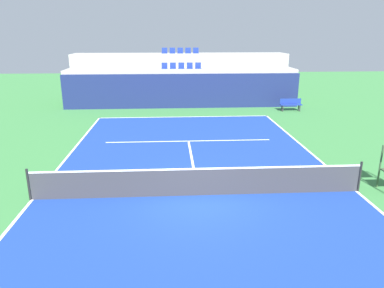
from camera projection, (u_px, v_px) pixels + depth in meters
ground_plane at (199, 195)px, 12.12m from camera, size 80.00×80.00×0.00m
court_surface at (199, 195)px, 12.12m from camera, size 11.00×24.00×0.01m
baseline_far at (184, 117)px, 23.53m from camera, size 11.00×0.10×0.00m
sideline_left at (32, 200)px, 11.80m from camera, size 0.10×24.00×0.00m
sideline_right at (356, 191)px, 12.44m from camera, size 0.10×24.00×0.00m
service_line_far at (189, 141)px, 18.23m from camera, size 8.26×0.10×0.00m
centre_service_line at (193, 163)px, 15.18m from camera, size 0.10×6.40×0.00m
back_wall at (182, 91)px, 26.09m from camera, size 17.01×0.30×2.45m
stands_tier_lower at (182, 87)px, 27.35m from camera, size 17.01×2.40×2.69m
stands_tier_upper at (181, 77)px, 29.49m from camera, size 17.01×2.40×3.68m
seating_row_lower at (181, 67)px, 27.01m from camera, size 2.96×0.44×0.44m
seating_row_upper at (180, 52)px, 29.01m from camera, size 2.96×0.44×0.44m
tennis_net at (199, 181)px, 11.98m from camera, size 11.08×0.08×1.07m
player_bench at (291, 104)px, 25.28m from camera, size 1.50×0.40×0.85m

